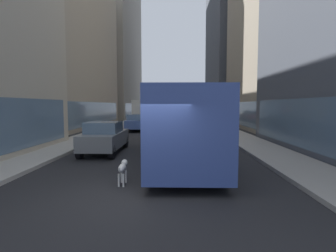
{
  "coord_description": "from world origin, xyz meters",
  "views": [
    {
      "loc": [
        0.8,
        -6.99,
        2.47
      ],
      "look_at": [
        0.48,
        6.44,
        1.4
      ],
      "focal_mm": 28.01,
      "sensor_mm": 36.0,
      "label": 1
    }
  ],
  "objects_px": {
    "transit_bus": "(183,120)",
    "dalmatian_dog": "(123,168)",
    "car_red_coupe": "(187,116)",
    "car_black_suv": "(178,120)",
    "car_blue_hatchback": "(137,122)",
    "box_truck": "(145,112)",
    "car_grey_wagon": "(105,137)"
  },
  "relations": [
    {
      "from": "car_red_coupe",
      "to": "car_grey_wagon",
      "type": "relative_size",
      "value": 1.11
    },
    {
      "from": "car_red_coupe",
      "to": "box_truck",
      "type": "relative_size",
      "value": 0.62
    },
    {
      "from": "transit_bus",
      "to": "dalmatian_dog",
      "type": "distance_m",
      "value": 5.1
    },
    {
      "from": "car_grey_wagon",
      "to": "dalmatian_dog",
      "type": "relative_size",
      "value": 4.35
    },
    {
      "from": "car_red_coupe",
      "to": "box_truck",
      "type": "height_order",
      "value": "box_truck"
    },
    {
      "from": "car_red_coupe",
      "to": "car_blue_hatchback",
      "type": "height_order",
      "value": "same"
    },
    {
      "from": "car_blue_hatchback",
      "to": "dalmatian_dog",
      "type": "distance_m",
      "value": 17.11
    },
    {
      "from": "transit_bus",
      "to": "car_black_suv",
      "type": "xyz_separation_m",
      "value": [
        0.0,
        16.53,
        -0.95
      ]
    },
    {
      "from": "car_black_suv",
      "to": "box_truck",
      "type": "height_order",
      "value": "box_truck"
    },
    {
      "from": "car_grey_wagon",
      "to": "box_truck",
      "type": "relative_size",
      "value": 0.56
    },
    {
      "from": "transit_bus",
      "to": "car_grey_wagon",
      "type": "relative_size",
      "value": 2.76
    },
    {
      "from": "car_grey_wagon",
      "to": "dalmatian_dog",
      "type": "distance_m",
      "value": 5.78
    },
    {
      "from": "car_black_suv",
      "to": "transit_bus",
      "type": "bearing_deg",
      "value": -90.0
    },
    {
      "from": "box_truck",
      "to": "car_blue_hatchback",
      "type": "bearing_deg",
      "value": -90.0
    },
    {
      "from": "transit_bus",
      "to": "car_blue_hatchback",
      "type": "relative_size",
      "value": 2.83
    },
    {
      "from": "car_black_suv",
      "to": "car_red_coupe",
      "type": "relative_size",
      "value": 1.0
    },
    {
      "from": "car_grey_wagon",
      "to": "box_truck",
      "type": "bearing_deg",
      "value": 90.0
    },
    {
      "from": "car_grey_wagon",
      "to": "dalmatian_dog",
      "type": "bearing_deg",
      "value": -69.79
    },
    {
      "from": "car_black_suv",
      "to": "car_red_coupe",
      "type": "distance_m",
      "value": 12.62
    },
    {
      "from": "car_grey_wagon",
      "to": "dalmatian_dog",
      "type": "xyz_separation_m",
      "value": [
        1.99,
        -5.42,
        -0.31
      ]
    },
    {
      "from": "transit_bus",
      "to": "dalmatian_dog",
      "type": "xyz_separation_m",
      "value": [
        -2.01,
        -4.51,
        -1.26
      ]
    },
    {
      "from": "car_red_coupe",
      "to": "dalmatian_dog",
      "type": "relative_size",
      "value": 4.84
    },
    {
      "from": "transit_bus",
      "to": "car_red_coupe",
      "type": "xyz_separation_m",
      "value": [
        1.6,
        29.05,
        -0.95
      ]
    },
    {
      "from": "car_red_coupe",
      "to": "car_grey_wagon",
      "type": "height_order",
      "value": "same"
    },
    {
      "from": "transit_bus",
      "to": "car_black_suv",
      "type": "bearing_deg",
      "value": 90.0
    },
    {
      "from": "car_blue_hatchback",
      "to": "box_truck",
      "type": "height_order",
      "value": "box_truck"
    },
    {
      "from": "car_red_coupe",
      "to": "box_truck",
      "type": "distance_m",
      "value": 10.6
    },
    {
      "from": "transit_bus",
      "to": "car_blue_hatchback",
      "type": "distance_m",
      "value": 13.13
    },
    {
      "from": "car_black_suv",
      "to": "car_grey_wagon",
      "type": "relative_size",
      "value": 1.12
    },
    {
      "from": "car_black_suv",
      "to": "car_blue_hatchback",
      "type": "bearing_deg",
      "value": -134.59
    },
    {
      "from": "box_truck",
      "to": "dalmatian_dog",
      "type": "height_order",
      "value": "box_truck"
    },
    {
      "from": "box_truck",
      "to": "dalmatian_dog",
      "type": "relative_size",
      "value": 7.79
    }
  ]
}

